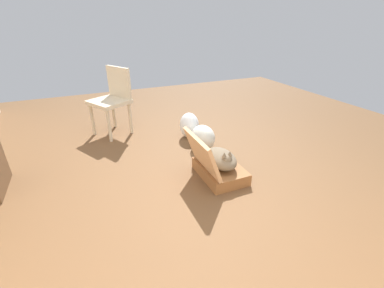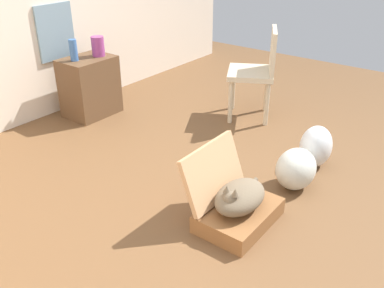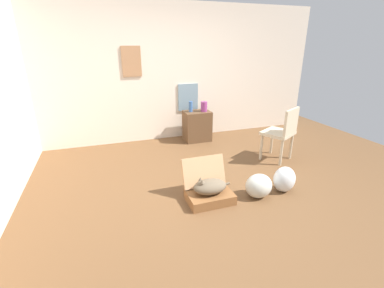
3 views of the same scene
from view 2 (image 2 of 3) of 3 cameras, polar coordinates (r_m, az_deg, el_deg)
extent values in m
plane|color=brown|center=(3.11, 2.13, -7.07)|extent=(7.68, 7.68, 0.00)
cube|color=gray|center=(4.54, -18.03, 14.26)|extent=(0.42, 0.02, 0.55)
cube|color=brown|center=(2.84, 6.37, -9.56)|extent=(0.56, 0.39, 0.12)
cube|color=tan|center=(2.79, 2.92, -3.89)|extent=(0.56, 0.17, 0.38)
ellipsoid|color=brown|center=(2.75, 6.53, -7.13)|extent=(0.42, 0.28, 0.17)
sphere|color=brown|center=(2.65, 5.25, -7.59)|extent=(0.11, 0.11, 0.11)
cone|color=brown|center=(2.60, 5.89, -6.56)|extent=(0.05, 0.05, 0.05)
cone|color=brown|center=(2.62, 4.76, -6.12)|extent=(0.05, 0.05, 0.05)
cylinder|color=brown|center=(2.93, 7.73, -5.84)|extent=(0.20, 0.03, 0.07)
ellipsoid|color=silver|center=(3.23, 13.93, -3.29)|extent=(0.35, 0.29, 0.31)
ellipsoid|color=silver|center=(3.55, 16.46, -0.31)|extent=(0.30, 0.25, 0.35)
cube|color=brown|center=(4.46, -13.71, 7.57)|extent=(0.52, 0.39, 0.60)
cylinder|color=#38609E|center=(4.28, -15.81, 12.17)|extent=(0.07, 0.07, 0.21)
cylinder|color=#8C387A|center=(4.40, -12.66, 12.83)|extent=(0.13, 0.13, 0.19)
cylinder|color=beige|center=(4.53, 5.58, 7.46)|extent=(0.04, 0.04, 0.44)
cylinder|color=beige|center=(4.17, 5.24, 5.70)|extent=(0.04, 0.04, 0.44)
cylinder|color=beige|center=(4.52, 10.09, 7.14)|extent=(0.04, 0.04, 0.44)
cylinder|color=beige|center=(4.17, 10.12, 5.36)|extent=(0.04, 0.04, 0.44)
cube|color=beige|center=(4.26, 7.97, 9.54)|extent=(0.63, 0.61, 0.05)
cube|color=beige|center=(4.20, 10.95, 12.33)|extent=(0.41, 0.25, 0.41)
camera|label=1|loc=(2.31, -53.19, 10.02)|focal=24.14mm
camera|label=3|loc=(1.75, 99.43, -1.83)|focal=24.99mm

